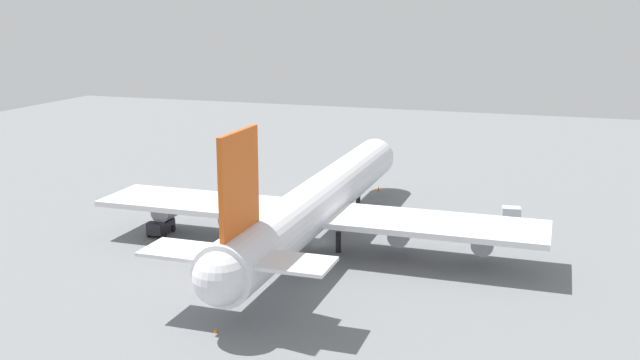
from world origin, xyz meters
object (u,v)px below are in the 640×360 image
baggage_tug (161,226)px  cargo_container_fore (511,214)px  cargo_airplane (319,202)px  safety_cone_tail (215,330)px  safety_cone_nose (378,189)px

baggage_tug → cargo_container_fore: baggage_tug is taller
cargo_container_fore → cargo_airplane: bearing=128.9°
safety_cone_tail → cargo_airplane: bearing=-1.8°
baggage_tug → safety_cone_tail: baggage_tug is taller
baggage_tug → safety_cone_nose: (32.36, -22.36, -0.72)m
cargo_airplane → baggage_tug: (-3.21, 21.65, -4.51)m
cargo_airplane → safety_cone_tail: 29.06m
cargo_container_fore → safety_cone_tail: bearing=153.1°
cargo_airplane → baggage_tug: size_ratio=13.88×
cargo_container_fore → baggage_tug: bearing=116.0°
baggage_tug → cargo_container_fore: (21.81, -44.71, -0.14)m
cargo_container_fore → safety_cone_tail: 52.88m
baggage_tug → safety_cone_tail: size_ratio=8.20×
cargo_airplane → safety_cone_tail: (-28.54, 0.88, -5.36)m
cargo_container_fore → safety_cone_nose: cargo_container_fore is taller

